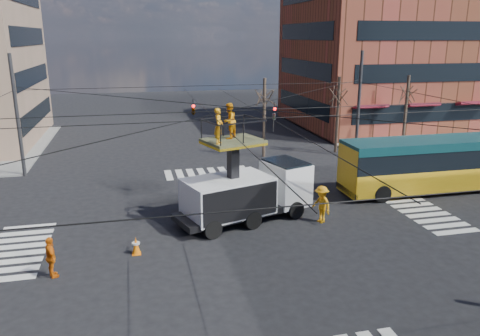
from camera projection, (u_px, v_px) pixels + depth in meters
The scene contains 13 objects.
ground at pixel (241, 229), 22.60m from camera, with size 120.00×120.00×0.00m, color black.
sidewalk_ne at pixel (397, 129), 46.85m from camera, with size 18.00×18.00×0.12m, color slate.
crosswalks at pixel (241, 229), 22.60m from camera, with size 22.40×22.40×0.02m, color silver, non-canonical shape.
building_ne at pixel (396, 56), 47.97m from camera, with size 20.06×16.06×14.00m.
overhead_network at pixel (237, 141), 21.80m from camera, with size 24.24×24.24×8.00m.
tree_a at pixel (264, 97), 35.09m from camera, with size 2.00×2.00×6.00m.
tree_b at pixel (339, 95), 36.40m from camera, with size 2.00×2.00×6.00m.
tree_c at pixel (407, 93), 37.70m from camera, with size 2.00×2.00×6.00m.
utility_truck at pixel (247, 182), 23.33m from camera, with size 7.37×4.37×5.96m.
city_bus at pixel (432, 163), 27.77m from camera, with size 11.03×2.68×3.20m.
traffic_cone at pixel (136, 246), 19.95m from camera, with size 0.36×0.36×0.78m, color orange.
worker_ground at pixel (51, 257), 17.92m from camera, with size 0.97×0.40×1.66m, color orange.
flagger at pixel (321, 204), 23.23m from camera, with size 1.23×0.71×1.90m, color #FFA010.
Camera 1 is at (-4.78, -20.39, 9.00)m, focal length 35.00 mm.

